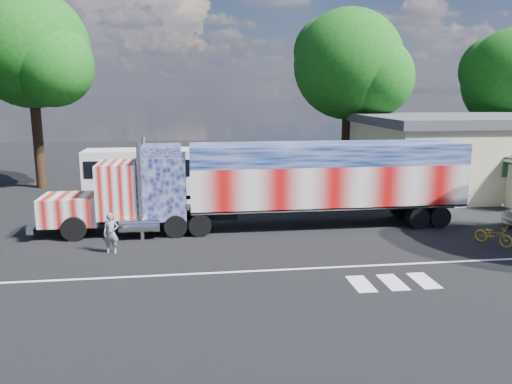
{
  "coord_description": "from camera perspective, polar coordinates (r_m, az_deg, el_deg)",
  "views": [
    {
      "loc": [
        -3.2,
        -21.14,
        6.83
      ],
      "look_at": [
        0.0,
        3.0,
        1.9
      ],
      "focal_mm": 35.0,
      "sensor_mm": 36.0,
      "label": 1
    }
  ],
  "objects": [
    {
      "name": "lane_markings",
      "position": [
        19.3,
        7.8,
        -9.38
      ],
      "size": [
        30.0,
        2.67,
        0.01
      ],
      "color": "silver",
      "rests_on": "ground"
    },
    {
      "name": "bicycle",
      "position": [
        25.06,
        25.52,
        -4.45
      ],
      "size": [
        1.43,
        1.78,
        0.91
      ],
      "primitive_type": "imported",
      "rotation": [
        0.0,
        0.0,
        0.57
      ],
      "color": "gold",
      "rests_on": "ground"
    },
    {
      "name": "tree_nw_a",
      "position": [
        38.69,
        -24.21,
        14.57
      ],
      "size": [
        8.45,
        8.04,
        13.69
      ],
      "color": "black",
      "rests_on": "ground"
    },
    {
      "name": "semi_truck",
      "position": [
        25.16,
        2.32,
        1.18
      ],
      "size": [
        21.44,
        3.39,
        4.57
      ],
      "color": "black",
      "rests_on": "ground"
    },
    {
      "name": "woman",
      "position": [
        22.28,
        -16.26,
        -4.52
      ],
      "size": [
        0.65,
        0.43,
        1.76
      ],
      "primitive_type": "imported",
      "rotation": [
        0.0,
        0.0,
        -0.02
      ],
      "color": "slate",
      "rests_on": "ground"
    },
    {
      "name": "ground",
      "position": [
        22.45,
        1.01,
        -6.27
      ],
      "size": [
        100.0,
        100.0,
        0.0
      ],
      "primitive_type": "plane",
      "color": "black"
    },
    {
      "name": "coach_bus",
      "position": [
        31.89,
        -8.99,
        2.05
      ],
      "size": [
        11.3,
        2.63,
        3.29
      ],
      "color": "white",
      "rests_on": "ground"
    },
    {
      "name": "tree_ne_a",
      "position": [
        40.54,
        10.74,
        14.06
      ],
      "size": [
        8.93,
        8.5,
        13.13
      ],
      "color": "black",
      "rests_on": "ground"
    }
  ]
}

